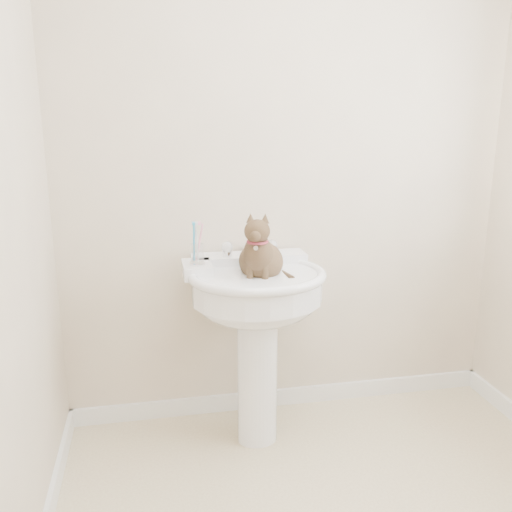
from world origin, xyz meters
TOP-DOWN VIEW (x-y plane):
  - wall_back at (0.00, 1.10)m, footprint 2.20×0.00m
  - baseboard_back at (0.00, 1.09)m, footprint 2.20×0.02m
  - pedestal_sink at (-0.21, 0.81)m, footprint 0.63×0.61m
  - faucet at (-0.21, 0.96)m, footprint 0.28×0.12m
  - soap_bar at (-0.16, 1.05)m, footprint 0.10×0.07m
  - toothbrush_cup at (-0.47, 0.86)m, footprint 0.07×0.07m
  - cat at (-0.20, 0.80)m, footprint 0.21×0.27m

SIDE VIEW (x-z plane):
  - baseboard_back at x=0.00m, z-range 0.00..0.09m
  - pedestal_sink at x=-0.21m, z-range 0.25..1.11m
  - soap_bar at x=-0.16m, z-range 0.86..0.89m
  - cat at x=-0.20m, z-range 0.70..1.10m
  - faucet at x=-0.21m, z-range 0.83..0.97m
  - toothbrush_cup at x=-0.47m, z-range 0.82..1.00m
  - wall_back at x=0.00m, z-range 0.00..2.50m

